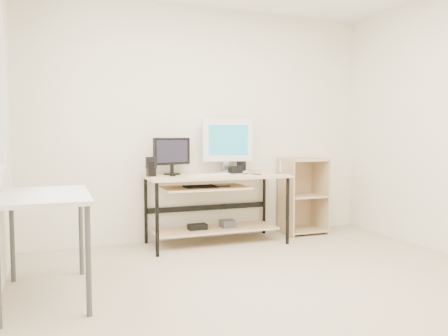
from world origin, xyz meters
TOP-DOWN VIEW (x-y plane):
  - room at (-0.14, 0.04)m, footprint 4.01×4.01m
  - desk at (-0.03, 1.66)m, footprint 1.50×0.65m
  - side_table at (-1.68, 0.60)m, footprint 0.60×1.00m
  - shelf_unit at (1.15, 1.82)m, footprint 0.50×0.40m
  - black_monitor at (-0.45, 1.82)m, footprint 0.43×0.18m
  - white_imac at (0.21, 1.85)m, footprint 0.57×0.18m
  - keyboard at (-0.10, 1.58)m, footprint 0.48×0.28m
  - mouse at (0.34, 1.64)m, footprint 0.08×0.11m
  - center_speaker at (0.26, 1.75)m, footprint 0.17×0.11m
  - speaker_left at (-0.69, 1.72)m, footprint 0.10×0.10m
  - speaker_right at (0.39, 1.88)m, footprint 0.14×0.14m
  - audio_controller at (-0.70, 1.68)m, footprint 0.08×0.06m
  - volume_puck at (-0.48, 1.64)m, footprint 0.08×0.08m
  - smartphone at (0.42, 1.54)m, footprint 0.09×0.12m
  - coaster at (0.70, 1.54)m, footprint 0.12×0.12m
  - drinking_glass at (0.70, 1.54)m, footprint 0.09×0.09m

SIDE VIEW (x-z plane):
  - shelf_unit at x=1.15m, z-range 0.00..0.90m
  - desk at x=-0.03m, z-range 0.16..0.91m
  - side_table at x=-1.68m, z-range 0.30..1.05m
  - coaster at x=0.70m, z-range 0.75..0.76m
  - smartphone at x=0.42m, z-range 0.75..0.76m
  - keyboard at x=-0.10m, z-range 0.75..0.77m
  - volume_puck at x=-0.48m, z-range 0.75..0.78m
  - mouse at x=0.34m, z-range 0.75..0.79m
  - center_speaker at x=0.26m, z-range 0.75..0.83m
  - speaker_right at x=0.39m, z-range 0.75..0.88m
  - audio_controller at x=-0.70m, z-range 0.75..0.90m
  - drinking_glass at x=0.70m, z-range 0.76..0.90m
  - speaker_left at x=-0.69m, z-range 0.75..0.95m
  - black_monitor at x=-0.45m, z-range 0.78..1.17m
  - white_imac at x=0.21m, z-range 0.80..1.41m
  - room at x=-0.14m, z-range 0.01..2.63m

